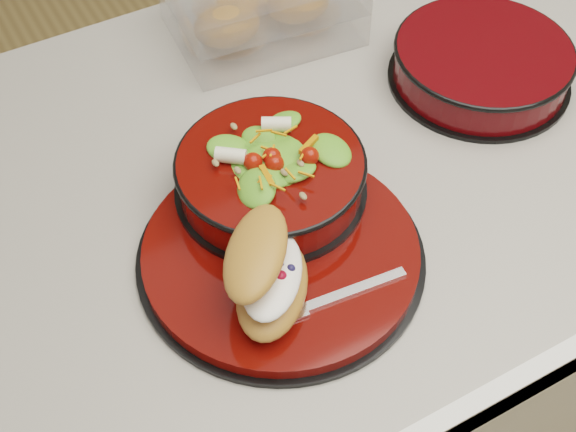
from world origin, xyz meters
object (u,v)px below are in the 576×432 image
salad_bowl (270,170)px  croissant (269,272)px  pastry_box (262,3)px  dinner_plate (282,253)px  extra_bowl (482,63)px  fork (335,297)px  island_counter (332,332)px

salad_bowl → croissant: (-0.07, -0.12, 0.00)m
croissant → pastry_box: (0.21, 0.41, -0.01)m
dinner_plate → extra_bowl: extra_bowl is taller
salad_bowl → croissant: size_ratio=1.39×
fork → pastry_box: pastry_box is taller
island_counter → extra_bowl: extra_bowl is taller
salad_bowl → extra_bowl: (0.34, 0.05, -0.02)m
salad_bowl → pastry_box: 0.32m
extra_bowl → fork: bearing=-148.6°
island_counter → croissant: croissant is taller
island_counter → croissant: 0.56m
croissant → salad_bowl: bearing=9.8°
dinner_plate → fork: bearing=-78.8°
pastry_box → extra_bowl: (0.20, -0.23, -0.01)m
dinner_plate → fork: size_ratio=2.11×
island_counter → extra_bowl: 0.52m
extra_bowl → salad_bowl: bearing=-170.8°
croissant → fork: size_ratio=1.05×
salad_bowl → fork: salad_bowl is taller
dinner_plate → pastry_box: 0.40m
fork → pastry_box: (0.15, 0.45, 0.02)m
croissant → extra_bowl: 0.44m
pastry_box → fork: bearing=-103.5°
pastry_box → salad_bowl: bearing=-110.7°
salad_bowl → fork: size_ratio=1.47×
island_counter → pastry_box: bearing=87.4°
island_counter → croissant: bearing=-139.7°
salad_bowl → croissant: bearing=-118.8°
island_counter → pastry_box: 0.55m
salad_bowl → croissant: salad_bowl is taller
salad_bowl → pastry_box: salad_bowl is taller
pastry_box → croissant: bearing=-111.5°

